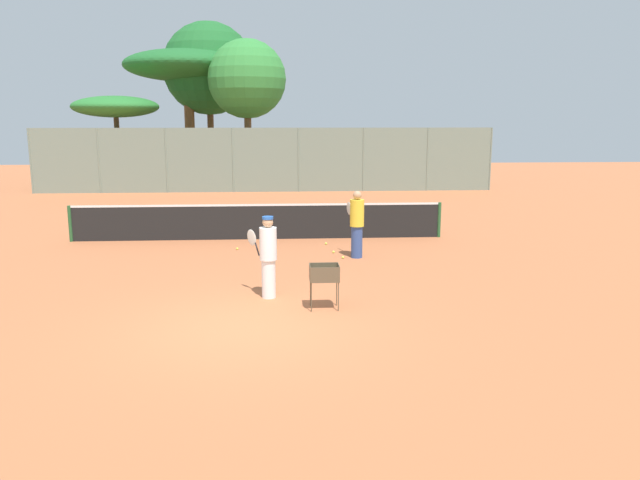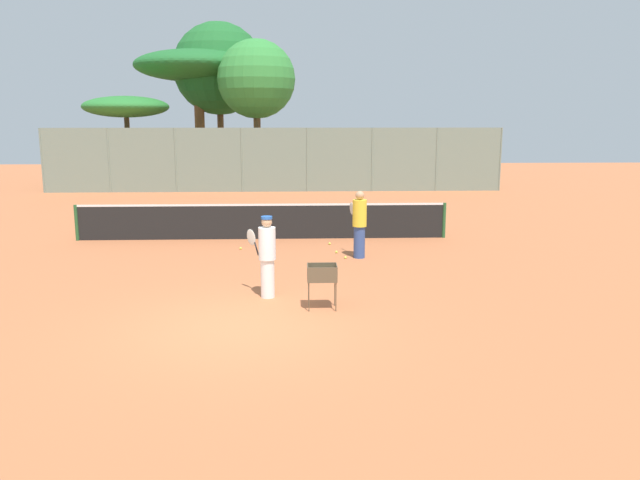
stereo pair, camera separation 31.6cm
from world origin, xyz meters
name	(u,v)px [view 1 (the left image)]	position (x,y,z in m)	size (l,w,h in m)	color
ground_plane	(244,328)	(0.00, 0.00, 0.00)	(80.00, 80.00, 0.00)	#B7663D
tennis_net	(258,221)	(0.00, 8.14, 0.56)	(11.13, 0.10, 1.07)	#26592D
back_fence	(266,160)	(0.00, 20.50, 1.57)	(22.62, 0.08, 3.13)	gray
tree_0	(187,67)	(-4.28, 25.19, 6.33)	(6.88, 6.88, 7.27)	brown
tree_1	(247,79)	(-0.95, 22.75, 5.54)	(4.02, 4.02, 7.58)	brown
tree_2	(115,107)	(-7.54, 22.27, 4.13)	(4.31, 4.31, 4.69)	brown
tree_3	(209,69)	(-3.19, 25.78, 6.28)	(5.08, 5.08, 8.84)	brown
player_white_outfit	(268,256)	(0.41, 1.89, 0.87)	(0.66, 0.73, 1.67)	white
player_red_cap	(357,224)	(2.65, 5.46, 0.90)	(0.41, 0.90, 1.75)	#334C8C
ball_cart	(325,276)	(1.49, 1.05, 0.64)	(0.56, 0.41, 0.86)	brown
tennis_ball_0	(237,249)	(-0.54, 6.63, 0.03)	(0.07, 0.07, 0.07)	#D1E54C
tennis_ball_1	(326,244)	(1.97, 7.19, 0.03)	(0.07, 0.07, 0.07)	#D1E54C
tennis_ball_2	(334,252)	(2.09, 6.03, 0.03)	(0.07, 0.07, 0.07)	#D1E54C
tennis_ball_3	(343,257)	(2.28, 5.34, 0.03)	(0.07, 0.07, 0.07)	#D1E54C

